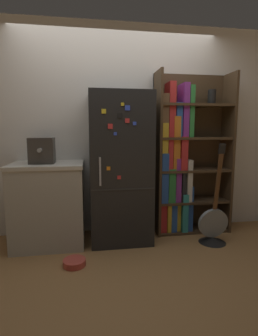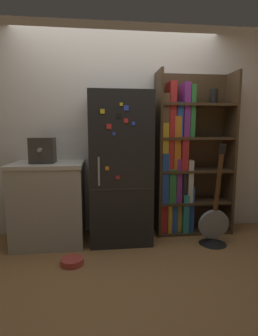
{
  "view_description": "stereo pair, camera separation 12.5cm",
  "coord_description": "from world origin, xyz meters",
  "px_view_note": "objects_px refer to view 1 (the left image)",
  "views": [
    {
      "loc": [
        -0.37,
        -2.87,
        1.3
      ],
      "look_at": [
        0.11,
        0.15,
        0.86
      ],
      "focal_mm": 28.0,
      "sensor_mm": 36.0,
      "label": 1
    },
    {
      "loc": [
        -0.24,
        -2.89,
        1.3
      ],
      "look_at": [
        0.11,
        0.15,
        0.86
      ],
      "focal_mm": 28.0,
      "sensor_mm": 36.0,
      "label": 2
    }
  ],
  "objects_px": {
    "bookshelf": "(181,161)",
    "guitar": "(213,229)",
    "refrigerator": "(120,168)",
    "pet_bowl": "(74,262)",
    "espresso_machine": "(42,151)"
  },
  "relations": [
    {
      "from": "bookshelf",
      "to": "guitar",
      "type": "relative_size",
      "value": 1.73
    },
    {
      "from": "refrigerator",
      "to": "pet_bowl",
      "type": "bearing_deg",
      "value": -131.8
    },
    {
      "from": "bookshelf",
      "to": "pet_bowl",
      "type": "bearing_deg",
      "value": -151.01
    },
    {
      "from": "bookshelf",
      "to": "espresso_machine",
      "type": "relative_size",
      "value": 6.85
    },
    {
      "from": "refrigerator",
      "to": "espresso_machine",
      "type": "relative_size",
      "value": 5.88
    },
    {
      "from": "refrigerator",
      "to": "pet_bowl",
      "type": "xyz_separation_m",
      "value": [
        -0.52,
        -0.58,
        -0.83
      ]
    },
    {
      "from": "refrigerator",
      "to": "espresso_machine",
      "type": "distance_m",
      "value": 0.89
    },
    {
      "from": "refrigerator",
      "to": "bookshelf",
      "type": "bearing_deg",
      "value": 10.7
    },
    {
      "from": "pet_bowl",
      "to": "bookshelf",
      "type": "bearing_deg",
      "value": 28.99
    },
    {
      "from": "guitar",
      "to": "pet_bowl",
      "type": "distance_m",
      "value": 1.6
    },
    {
      "from": "refrigerator",
      "to": "bookshelf",
      "type": "xyz_separation_m",
      "value": [
        0.8,
        0.15,
        0.05
      ]
    },
    {
      "from": "guitar",
      "to": "pet_bowl",
      "type": "height_order",
      "value": "guitar"
    },
    {
      "from": "pet_bowl",
      "to": "refrigerator",
      "type": "bearing_deg",
      "value": 48.2
    },
    {
      "from": "bookshelf",
      "to": "guitar",
      "type": "distance_m",
      "value": 0.9
    },
    {
      "from": "refrigerator",
      "to": "guitar",
      "type": "xyz_separation_m",
      "value": [
        1.05,
        -0.29,
        -0.69
      ]
    }
  ]
}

